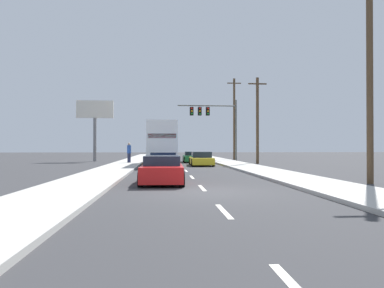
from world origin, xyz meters
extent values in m
plane|color=#333335|center=(0.00, 25.00, 0.00)|extent=(140.00, 140.00, 0.00)
cube|color=#B2AFA8|center=(4.96, 20.00, 0.07)|extent=(2.83, 80.00, 0.14)
cube|color=#B2AFA8|center=(-4.96, 20.00, 0.07)|extent=(2.83, 80.00, 0.14)
cube|color=silver|center=(0.00, -3.87, 0.00)|extent=(0.14, 2.00, 0.01)
cube|color=silver|center=(0.00, 1.13, 0.00)|extent=(0.14, 2.00, 0.01)
cube|color=silver|center=(0.00, 6.13, 0.00)|extent=(0.14, 2.00, 0.01)
cube|color=silver|center=(0.00, 11.13, 0.00)|extent=(0.14, 2.00, 0.01)
cube|color=silver|center=(0.00, 16.13, 0.00)|extent=(0.14, 2.00, 0.01)
cube|color=silver|center=(0.00, 21.13, 0.00)|extent=(0.14, 2.00, 0.01)
cube|color=silver|center=(0.00, 26.13, 0.00)|extent=(0.14, 2.00, 0.01)
cube|color=silver|center=(0.00, 31.13, 0.00)|extent=(0.14, 2.00, 0.01)
cube|color=silver|center=(0.00, 36.13, 0.00)|extent=(0.14, 2.00, 0.01)
cube|color=silver|center=(0.00, 41.13, 0.00)|extent=(0.14, 2.00, 0.01)
cube|color=silver|center=(0.00, 46.13, 0.00)|extent=(0.14, 2.00, 0.01)
cube|color=silver|center=(0.00, 51.13, 0.00)|extent=(0.14, 2.00, 0.01)
cube|color=white|center=(-1.59, 18.02, 2.35)|extent=(2.58, 7.21, 2.80)
cube|color=red|center=(-1.66, 14.46, 2.49)|extent=(2.20, 0.08, 0.36)
cube|color=orange|center=(-1.50, 22.70, 1.42)|extent=(2.39, 2.25, 2.23)
cylinder|color=black|center=(-2.67, 22.72, 0.48)|extent=(0.32, 0.97, 0.96)
cylinder|color=black|center=(-0.33, 22.68, 0.48)|extent=(0.32, 0.97, 0.96)
cylinder|color=black|center=(-2.79, 16.61, 0.48)|extent=(0.32, 0.97, 0.96)
cylinder|color=black|center=(-0.44, 16.56, 0.48)|extent=(0.32, 0.97, 0.96)
cube|color=#1E389E|center=(-1.53, 10.20, 0.46)|extent=(1.90, 4.37, 0.64)
cube|color=#192333|center=(-1.53, 10.09, 1.02)|extent=(1.63, 1.85, 0.49)
cylinder|color=black|center=(-2.35, 11.83, 0.32)|extent=(0.23, 0.64, 0.64)
cylinder|color=black|center=(-0.65, 11.79, 0.32)|extent=(0.23, 0.64, 0.64)
cylinder|color=black|center=(-2.41, 8.60, 0.32)|extent=(0.23, 0.64, 0.64)
cylinder|color=black|center=(-0.72, 8.56, 0.32)|extent=(0.23, 0.64, 0.64)
cube|color=red|center=(-1.58, 3.16, 0.48)|extent=(1.86, 4.26, 0.67)
cube|color=#192333|center=(-1.58, 3.22, 1.02)|extent=(1.61, 2.18, 0.41)
cylinder|color=black|center=(-2.39, 4.74, 0.32)|extent=(0.23, 0.64, 0.64)
cylinder|color=black|center=(-0.72, 4.71, 0.32)|extent=(0.23, 0.64, 0.64)
cylinder|color=black|center=(-2.44, 1.61, 0.32)|extent=(0.23, 0.64, 0.64)
cylinder|color=black|center=(-0.77, 1.58, 0.32)|extent=(0.23, 0.64, 0.64)
cube|color=#196B38|center=(1.49, 24.44, 0.43)|extent=(1.86, 4.53, 0.58)
cube|color=#192333|center=(1.49, 24.38, 0.93)|extent=(1.60, 1.99, 0.41)
cylinder|color=black|center=(0.70, 26.15, 0.32)|extent=(0.23, 0.64, 0.64)
cylinder|color=black|center=(2.35, 26.12, 0.32)|extent=(0.23, 0.64, 0.64)
cylinder|color=black|center=(0.64, 22.75, 0.32)|extent=(0.23, 0.64, 0.64)
cylinder|color=black|center=(2.29, 22.72, 0.32)|extent=(0.23, 0.64, 0.64)
cube|color=yellow|center=(1.75, 17.80, 0.42)|extent=(1.90, 4.47, 0.56)
cube|color=#192333|center=(1.75, 17.74, 0.96)|extent=(1.65, 2.21, 0.51)
cylinder|color=black|center=(0.92, 19.49, 0.32)|extent=(0.23, 0.64, 0.64)
cylinder|color=black|center=(2.64, 19.47, 0.32)|extent=(0.23, 0.64, 0.64)
cylinder|color=black|center=(0.87, 16.14, 0.32)|extent=(0.23, 0.64, 0.64)
cylinder|color=black|center=(2.59, 16.12, 0.32)|extent=(0.23, 0.64, 0.64)
cylinder|color=#595B56|center=(6.83, 27.26, 3.54)|extent=(0.20, 0.20, 7.08)
cylinder|color=#595B56|center=(3.45, 27.26, 6.39)|extent=(6.77, 0.14, 0.14)
cube|color=black|center=(3.53, 27.26, 5.74)|extent=(0.40, 0.56, 0.95)
sphere|color=red|center=(3.53, 26.95, 6.04)|extent=(0.20, 0.20, 0.20)
sphere|color=orange|center=(3.53, 26.95, 5.74)|extent=(0.20, 0.20, 0.20)
sphere|color=green|center=(3.53, 26.95, 5.44)|extent=(0.20, 0.20, 0.20)
cube|color=black|center=(2.60, 27.26, 5.74)|extent=(0.40, 0.56, 0.95)
sphere|color=red|center=(2.60, 26.95, 6.04)|extent=(0.20, 0.20, 0.20)
sphere|color=orange|center=(2.60, 26.95, 5.74)|extent=(0.20, 0.20, 0.20)
sphere|color=green|center=(2.60, 26.95, 5.44)|extent=(0.20, 0.20, 0.20)
cube|color=black|center=(1.67, 27.26, 5.74)|extent=(0.40, 0.56, 0.95)
sphere|color=red|center=(1.67, 26.95, 6.04)|extent=(0.20, 0.20, 0.20)
sphere|color=orange|center=(1.67, 26.95, 5.74)|extent=(0.20, 0.20, 0.20)
sphere|color=green|center=(1.67, 26.95, 5.44)|extent=(0.20, 0.20, 0.20)
cylinder|color=brown|center=(7.58, 2.13, 5.04)|extent=(0.28, 0.28, 10.08)
cylinder|color=brown|center=(7.56, 20.63, 4.19)|extent=(0.28, 0.28, 8.37)
cube|color=brown|center=(7.56, 20.63, 7.77)|extent=(1.80, 0.12, 0.12)
cylinder|color=brown|center=(7.50, 31.55, 5.22)|extent=(0.28, 0.28, 10.44)
cube|color=brown|center=(7.50, 31.55, 9.84)|extent=(1.80, 0.12, 0.12)
cylinder|color=slate|center=(-9.35, 27.84, 2.47)|extent=(0.36, 0.36, 4.93)
cube|color=silver|center=(-9.35, 27.84, 5.93)|extent=(4.17, 0.20, 2.00)
cylinder|color=#1E233F|center=(-4.83, 21.12, 0.58)|extent=(0.32, 0.32, 0.88)
cylinder|color=#264CA5|center=(-4.83, 21.12, 1.41)|extent=(0.38, 0.38, 0.77)
sphere|color=tan|center=(-4.83, 21.12, 1.91)|extent=(0.24, 0.24, 0.24)
camera|label=1|loc=(-1.51, -12.57, 1.62)|focal=32.63mm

